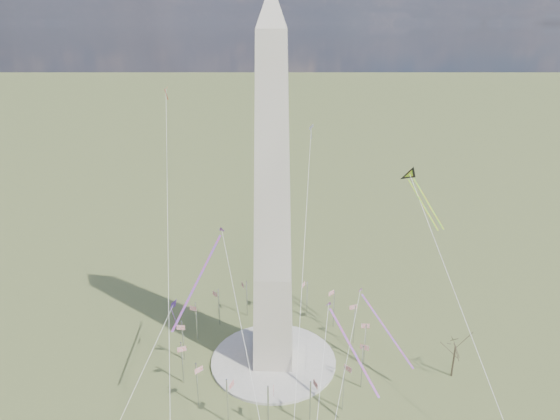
{
  "coord_description": "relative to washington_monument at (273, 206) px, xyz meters",
  "views": [
    {
      "loc": [
        6.13,
        -119.74,
        91.83
      ],
      "look_at": [
        1.88,
        0.0,
        46.96
      ],
      "focal_mm": 32.0,
      "sensor_mm": 36.0,
      "label": 1
    }
  ],
  "objects": [
    {
      "name": "ground",
      "position": [
        0.0,
        0.0,
        -47.95
      ],
      "size": [
        2000.0,
        2000.0,
        0.0
      ],
      "primitive_type": "plane",
      "color": "#555E2F",
      "rests_on": "ground"
    },
    {
      "name": "plaza",
      "position": [
        0.0,
        0.0,
        -47.55
      ],
      "size": [
        36.0,
        36.0,
        0.8
      ],
      "primitive_type": "cylinder",
      "color": "beige",
      "rests_on": "ground"
    },
    {
      "name": "washington_monument",
      "position": [
        0.0,
        0.0,
        0.0
      ],
      "size": [
        15.56,
        15.56,
        100.0
      ],
      "color": "beige",
      "rests_on": "plaza"
    },
    {
      "name": "flagpole_ring",
      "position": [
        -0.0,
        -0.0,
        -40.68
      ],
      "size": [
        54.4,
        54.4,
        13.0
      ],
      "color": "silver",
      "rests_on": "ground"
    },
    {
      "name": "tree_near",
      "position": [
        49.77,
        -4.47,
        -37.62
      ],
      "size": [
        8.28,
        8.28,
        14.5
      ],
      "color": "#4D3F2F",
      "rests_on": "ground"
    },
    {
      "name": "kite_delta_black",
      "position": [
        38.46,
        15.85,
        3.11
      ],
      "size": [
        10.8,
        16.9,
        13.99
      ],
      "rotation": [
        0.0,
        0.0,
        3.57
      ],
      "color": "black",
      "rests_on": "ground"
    },
    {
      "name": "kite_diamond_purple",
      "position": [
        -27.52,
        -1.31,
        -29.78
      ],
      "size": [
        1.87,
        3.23,
        10.02
      ],
      "rotation": [
        0.0,
        0.0,
        2.87
      ],
      "color": "#3B186C",
      "rests_on": "ground"
    },
    {
      "name": "kite_streamer_left",
      "position": [
        18.49,
        -15.47,
        -27.92
      ],
      "size": [
        12.39,
        18.95,
        14.76
      ],
      "rotation": [
        0.0,
        0.0,
        3.69
      ],
      "color": "#EE2541",
      "rests_on": "ground"
    },
    {
      "name": "kite_streamer_mid",
      "position": [
        -15.87,
        -10.3,
        -11.05
      ],
      "size": [
        10.2,
        23.42,
        16.87
      ],
      "rotation": [
        0.0,
        0.0,
        2.77
      ],
      "color": "#EE2541",
      "rests_on": "ground"
    },
    {
      "name": "kite_streamer_right",
      "position": [
        29.18,
        0.5,
        -32.61
      ],
      "size": [
        14.09,
        18.0,
        14.85
      ],
      "rotation": [
        0.0,
        0.0,
        3.79
      ],
      "color": "#EE2541",
      "rests_on": "ground"
    },
    {
      "name": "kite_small_red",
      "position": [
        -35.51,
        39.3,
        24.15
      ],
      "size": [
        1.2,
        1.9,
        4.27
      ],
      "rotation": [
        0.0,
        0.0,
        2.69
      ],
      "color": "red",
      "rests_on": "ground"
    },
    {
      "name": "kite_small_white",
      "position": [
        10.49,
        38.24,
        12.59
      ],
      "size": [
        1.22,
        2.02,
        4.84
      ],
      "rotation": [
        0.0,
        0.0,
        2.84
      ],
      "color": "silver",
      "rests_on": "ground"
    }
  ]
}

